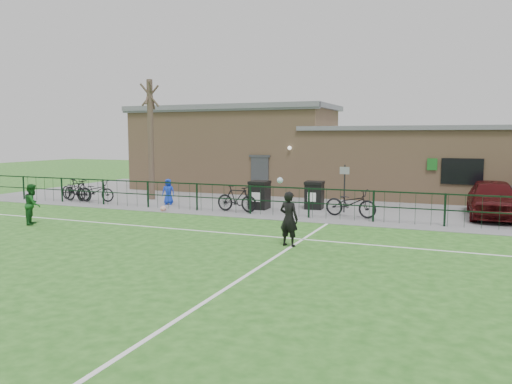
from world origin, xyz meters
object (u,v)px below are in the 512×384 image
at_px(bicycle_b, 78,190).
at_px(spectator_child, 168,192).
at_px(outfield_player, 33,204).
at_px(wheelie_bin_right, 314,196).
at_px(wheelie_bin_left, 260,196).
at_px(ball_ground, 163,209).
at_px(bicycle_d, 237,199).
at_px(bicycle_e, 351,203).
at_px(bare_tree, 151,140).
at_px(car_maroon, 493,198).
at_px(sign_post, 344,189).
at_px(bicycle_a, 74,190).
at_px(bicycle_c, 96,191).

xyz_separation_m(bicycle_b, spectator_child, (4.76, 0.69, 0.06)).
bearing_deg(outfield_player, wheelie_bin_right, -80.15).
relative_size(wheelie_bin_left, ball_ground, 4.67).
xyz_separation_m(spectator_child, outfield_player, (-1.75, -6.33, 0.12)).
bearing_deg(bicycle_d, bicycle_e, -80.75).
xyz_separation_m(wheelie_bin_left, wheelie_bin_right, (2.21, 0.97, -0.01)).
height_order(wheelie_bin_left, ball_ground, wheelie_bin_left).
xyz_separation_m(bare_tree, wheelie_bin_right, (8.53, -0.07, -2.42)).
relative_size(bare_tree, car_maroon, 1.35).
bearing_deg(ball_ground, wheelie_bin_right, 28.51).
bearing_deg(bare_tree, sign_post, -3.47).
distance_m(bicycle_a, ball_ground, 6.35).
xyz_separation_m(sign_post, bicycle_c, (-12.04, -1.15, -0.48)).
bearing_deg(bicycle_a, bare_tree, -46.79).
relative_size(wheelie_bin_left, bicycle_e, 0.54).
bearing_deg(car_maroon, spectator_child, -174.75).
height_order(sign_post, car_maroon, sign_post).
relative_size(bicycle_a, outfield_player, 1.35).
bearing_deg(bicycle_d, bicycle_b, 92.63).
height_order(sign_post, bicycle_b, sign_post).
bearing_deg(bicycle_b, wheelie_bin_right, -76.07).
relative_size(sign_post, car_maroon, 0.45).
bearing_deg(bicycle_c, sign_post, -92.12).
distance_m(bicycle_d, outfield_player, 7.89).
bearing_deg(sign_post, bicycle_c, -174.56).
relative_size(bicycle_d, ball_ground, 7.60).
relative_size(wheelie_bin_right, bicycle_d, 0.60).
bearing_deg(ball_ground, bicycle_e, 11.11).
bearing_deg(car_maroon, wheelie_bin_left, -173.39).
relative_size(car_maroon, ball_ground, 18.11).
height_order(car_maroon, ball_ground, car_maroon).
distance_m(bare_tree, bicycle_e, 10.89).
height_order(wheelie_bin_left, bicycle_a, wheelie_bin_left).
relative_size(bicycle_d, bicycle_e, 0.88).
relative_size(wheelie_bin_left, outfield_player, 0.77).
height_order(bicycle_b, bicycle_c, bicycle_b).
height_order(sign_post, bicycle_c, sign_post).
height_order(bicycle_e, ball_ground, bicycle_e).
xyz_separation_m(car_maroon, bicycle_e, (-5.18, -2.00, -0.20)).
bearing_deg(bicycle_a, outfield_player, -133.46).
xyz_separation_m(wheelie_bin_left, bicycle_d, (-0.59, -1.13, -0.01)).
xyz_separation_m(wheelie_bin_right, ball_ground, (-5.79, -3.14, -0.46)).
bearing_deg(bicycle_a, wheelie_bin_right, -66.10).
relative_size(car_maroon, spectator_child, 3.69).
distance_m(wheelie_bin_right, ball_ground, 6.60).
xyz_separation_m(bare_tree, sign_post, (9.98, -0.61, -1.98)).
relative_size(bicycle_a, bicycle_c, 1.02).
bearing_deg(bicycle_d, bicycle_a, 91.04).
bearing_deg(ball_ground, bicycle_b, 168.39).
relative_size(wheelie_bin_left, car_maroon, 0.26).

